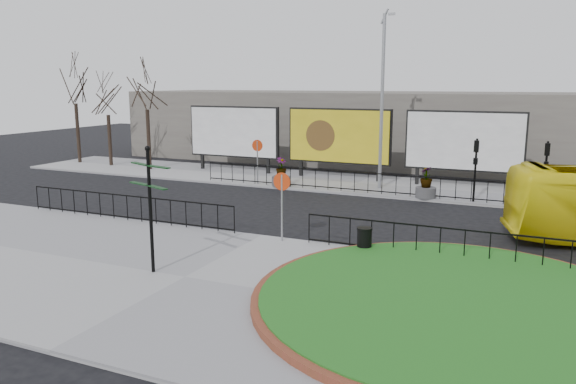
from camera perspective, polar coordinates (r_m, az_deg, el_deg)
The scene contains 24 objects.
ground at distance 20.94m, azimuth -2.65°, elevation -4.69°, with size 90.00×90.00×0.00m, color black.
pavement_near at distance 16.82m, azimuth -10.42°, elevation -8.65°, with size 30.00×10.00×0.12m, color gray.
pavement_far at distance 31.83m, azimuth 7.10°, elevation 0.82°, with size 44.00×6.00×0.12m, color gray.
brick_edge at distance 15.10m, azimuth 16.63°, elevation -10.67°, with size 10.40×10.40×0.18m, color brown.
grass_lawn at distance 15.09m, azimuth 16.64°, elevation -10.60°, with size 10.00×10.00×0.22m, color #1B5215.
railing_near_left at distance 23.79m, azimuth -16.03°, elevation -1.53°, with size 10.00×0.10×1.10m, color black, non-canonical shape.
railing_near_right at distance 18.56m, azimuth 15.19°, elevation -5.00°, with size 9.00×0.10×1.10m, color black, non-canonical shape.
railing_far at distance 28.90m, azimuth 7.45°, elevation 0.99°, with size 18.00×0.10×1.10m, color black, non-canonical shape.
speed_sign_far at distance 31.03m, azimuth -3.13°, elevation 4.09°, with size 0.64×0.07×2.47m.
speed_sign_near at distance 19.72m, azimuth -0.62°, elevation 0.06°, with size 0.64×0.07×2.47m.
billboard_left at distance 35.74m, azimuth -5.53°, elevation 6.08°, with size 6.20×0.31×4.10m.
billboard_mid at distance 32.86m, azimuth 5.20°, elevation 5.65°, with size 6.20×0.31×4.10m.
billboard_right at distance 31.31m, azimuth 17.45°, elevation 4.92°, with size 6.20×0.31×4.10m.
lamp_post at distance 29.97m, azimuth 9.54°, elevation 9.29°, with size 0.74×0.18×9.23m.
signal_pole_a at distance 27.68m, azimuth 18.53°, elevation 3.06°, with size 0.22×0.26×3.00m.
signal_pole_b at distance 27.56m, azimuth 24.74°, elevation 2.58°, with size 0.22×0.26×3.00m.
tree_left at distance 37.51m, azimuth -14.08°, elevation 7.60°, with size 2.00×2.00×7.00m, color #2D2119, non-canonical shape.
tree_mid at distance 40.01m, azimuth -17.77°, elevation 7.03°, with size 2.00×2.00×6.20m, color #2D2119, non-canonical shape.
tree_far at distance 42.17m, azimuth -20.72°, elevation 7.91°, with size 2.00×2.00×7.50m, color #2D2119, non-canonical shape.
building_backdrop at distance 41.13m, azimuth 11.32°, elevation 6.43°, with size 40.00×10.00×5.00m, color #656158.
fingerpost_sign at distance 16.83m, azimuth -13.86°, elevation -0.49°, with size 1.75×0.82×3.79m.
litter_bin at distance 18.80m, azimuth 7.76°, elevation -4.86°, with size 0.52×0.52×0.86m.
planter_a at distance 30.58m, azimuth -0.70°, elevation 1.67°, with size 1.02×1.02×1.56m.
planter_c at distance 28.25m, azimuth 13.84°, elevation 0.58°, with size 0.99×0.99×1.55m.
Camera 1 is at (9.10, -17.98, 5.69)m, focal length 35.00 mm.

